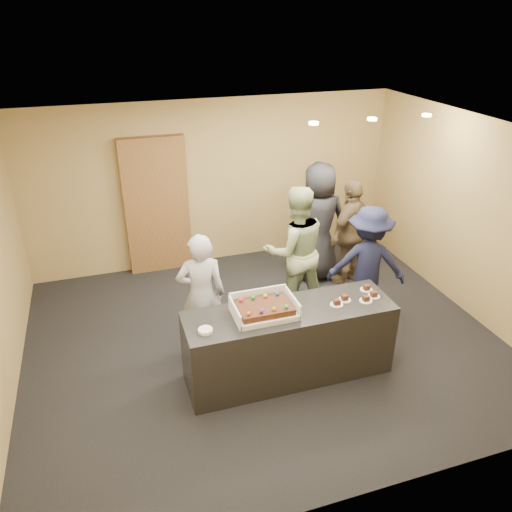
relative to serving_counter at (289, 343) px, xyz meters
name	(u,v)px	position (x,y,z in m)	size (l,w,h in m)	color
room	(264,247)	(-0.06, 0.75, 0.90)	(6.04, 6.00, 2.70)	black
serving_counter	(289,343)	(0.00, 0.00, 0.00)	(2.40, 0.70, 0.90)	black
storage_cabinet	(157,206)	(-1.03, 3.16, 0.65)	(1.00, 0.15, 2.21)	brown
cake_box	(264,310)	(-0.30, 0.03, 0.50)	(0.69, 0.48, 0.20)	white
sheet_cake	(264,307)	(-0.31, 0.00, 0.55)	(0.59, 0.40, 0.11)	#37190C
plate_stack	(205,330)	(-0.99, -0.12, 0.47)	(0.15, 0.15, 0.04)	white
slice_a	(337,303)	(0.54, -0.06, 0.47)	(0.15, 0.15, 0.07)	white
slice_b	(345,298)	(0.68, 0.00, 0.47)	(0.15, 0.15, 0.07)	white
slice_c	(366,299)	(0.90, -0.09, 0.47)	(0.15, 0.15, 0.07)	white
slice_d	(366,288)	(1.03, 0.13, 0.47)	(0.15, 0.15, 0.07)	white
slice_e	(374,295)	(1.04, -0.03, 0.47)	(0.15, 0.15, 0.07)	white
person_server_grey	(201,295)	(-0.85, 0.76, 0.36)	(0.59, 0.39, 1.62)	#ADACB2
person_sage_man	(295,251)	(0.59, 1.33, 0.48)	(0.90, 0.70, 1.86)	#9FB07C
person_navy_man	(367,263)	(1.47, 0.87, 0.37)	(1.05, 0.61, 1.63)	#181B38
person_brown_extra	(351,233)	(1.71, 1.82, 0.39)	(0.99, 0.41, 1.68)	brown
person_dark_suit	(318,222)	(1.30, 2.12, 0.49)	(0.92, 0.60, 1.88)	#232328
ceiling_spotlights	(372,119)	(1.54, 1.25, 2.22)	(1.72, 0.12, 0.03)	#FFEAC6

